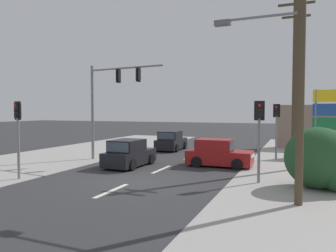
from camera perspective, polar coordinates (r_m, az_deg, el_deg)
ground_plane at (r=14.96m, az=-5.70°, el=-9.44°), size 140.00×140.00×0.00m
lane_dash_near at (r=13.26m, az=-9.77°, el=-11.03°), size 0.20×2.40×0.01m
lane_dash_mid at (r=17.62m, az=-1.15°, el=-7.55°), size 0.20×2.40×0.01m
lane_dash_far at (r=22.25m, az=3.90°, el=-5.41°), size 0.20×2.40×0.01m
kerb_left_verge at (r=23.04m, az=-20.07°, el=-5.27°), size 8.00×40.00×0.02m
utility_pole_foreground_right at (r=11.65m, az=21.41°, el=10.38°), size 3.78×0.35×8.76m
utility_pole_midground_right at (r=18.48m, az=21.23°, el=7.64°), size 1.80×0.26×9.11m
traffic_signal_mast at (r=20.77m, az=-10.36°, el=5.43°), size 5.26×0.75×6.00m
pedestal_signal_right_kerb at (r=14.57m, az=15.60°, el=-0.25°), size 0.44×0.30×3.56m
pedestal_signal_left_kerb at (r=16.30m, az=-24.69°, el=-0.09°), size 0.44×0.31×3.56m
pedestal_signal_far_median at (r=21.96m, az=18.36°, el=0.68°), size 0.44×0.31×3.56m
shopping_plaza_sign at (r=24.93m, az=26.26°, el=2.06°), size 2.10×0.16×4.60m
roadside_bush at (r=14.45m, az=25.19°, el=-5.40°), size 2.76×2.36×2.48m
hatchback_crossing_left at (r=18.54m, az=-6.79°, el=-4.87°), size 1.85×3.68×1.53m
hatchback_kerbside_parked at (r=18.72m, az=8.72°, el=-4.81°), size 3.64×1.79×1.53m
hatchback_receding_far at (r=25.99m, az=0.53°, el=-2.68°), size 1.91×3.71×1.53m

